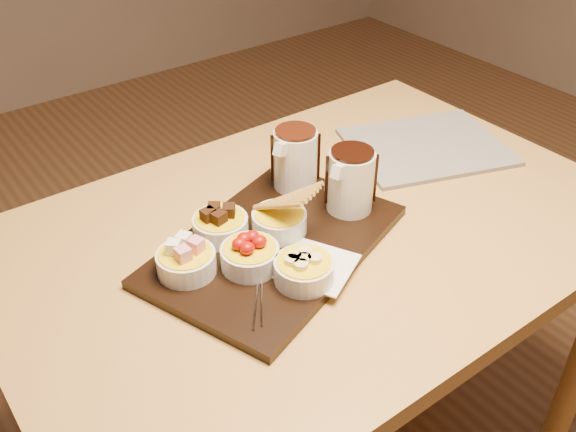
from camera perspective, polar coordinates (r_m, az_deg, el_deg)
dining_table at (r=1.28m, az=2.51°, el=-4.39°), size 1.20×0.80×0.75m
serving_board at (r=1.15m, az=-1.20°, el=-2.58°), size 0.53×0.44×0.02m
napkin at (r=1.09m, az=2.54°, el=-4.47°), size 0.16×0.16×0.00m
bowl_marshmallows at (r=1.08m, az=-9.02°, el=-4.11°), size 0.10×0.10×0.04m
bowl_cake at (r=1.16m, az=-6.02°, el=-0.97°), size 0.10×0.10×0.04m
bowl_strawberries at (r=1.08m, az=-3.40°, el=-3.67°), size 0.10×0.10×0.04m
bowl_biscotti at (r=1.16m, az=-0.78°, el=-0.56°), size 0.10×0.10×0.04m
bowl_bananas at (r=1.05m, az=1.42°, el=-4.91°), size 0.10×0.10×0.04m
pitcher_dark_chocolate at (r=1.20m, az=5.59°, el=3.07°), size 0.11×0.11×0.12m
pitcher_milk_chocolate at (r=1.27m, az=0.65°, el=5.03°), size 0.11×0.11×0.12m
fondue_skewers at (r=1.08m, az=-2.61°, el=-5.06°), size 0.22×0.18×0.01m
newspaper at (r=1.49m, az=12.18°, el=6.05°), size 0.41×0.37×0.01m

